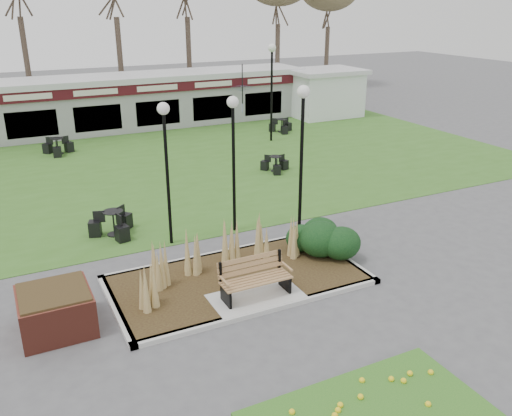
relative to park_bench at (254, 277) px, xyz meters
name	(u,v)px	position (x,y,z in m)	size (l,w,h in m)	color
ground	(259,304)	(0.00, -0.25, -0.59)	(100.00, 100.00, 0.00)	#515154
lawn	(131,170)	(0.00, 11.75, -0.58)	(34.00, 16.00, 0.02)	#386821
planting_bed	(279,257)	(1.27, 1.10, -0.22)	(6.75, 3.40, 1.27)	black
park_bench	(254,277)	(0.00, 0.00, 0.00)	(1.70, 0.66, 0.93)	olive
brick_planter	(56,310)	(-4.40, 0.75, -0.11)	(1.50, 1.50, 0.95)	brown
food_pavilion	(92,104)	(0.00, 19.71, 0.89)	(24.60, 3.40, 2.90)	#979699
service_hut	(324,92)	(13.50, 17.75, 0.86)	(4.40, 3.40, 2.83)	white
lamp_post_near_left	(165,143)	(-0.79, 3.94, 2.44)	(0.35, 0.35, 4.16)	black
lamp_post_near_right	(302,128)	(3.00, 2.95, 2.69)	(0.37, 0.37, 4.50)	black
lamp_post_mid_right	(233,135)	(1.28, 3.97, 2.45)	(0.35, 0.35, 4.17)	black
lamp_post_far_right	(272,71)	(7.64, 13.59, 2.88)	(0.39, 0.39, 4.76)	black
bistro_set_a	(114,227)	(-2.15, 5.27, -0.31)	(1.43, 1.38, 0.77)	black
bistro_set_b	(58,149)	(-2.40, 15.72, -0.32)	(1.40, 1.34, 0.75)	black
bistro_set_c	(282,128)	(9.04, 15.03, -0.34)	(1.29, 1.25, 0.70)	black
bistro_set_d	(275,166)	(5.34, 8.86, -0.35)	(1.14, 1.20, 0.65)	black
patio_umbrella	(242,99)	(8.00, 17.75, 0.86)	(1.94, 1.97, 2.29)	black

